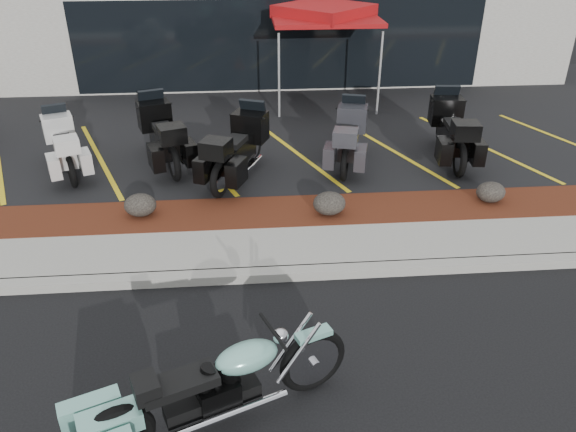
{
  "coord_description": "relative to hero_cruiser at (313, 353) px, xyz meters",
  "views": [
    {
      "loc": [
        -1.15,
        -6.28,
        5.08
      ],
      "look_at": [
        -0.54,
        1.2,
        0.93
      ],
      "focal_mm": 35.0,
      "sensor_mm": 36.0,
      "label": 1
    }
  ],
  "objects": [
    {
      "name": "ground",
      "position": [
        0.46,
        1.42,
        -0.56
      ],
      "size": [
        90.0,
        90.0,
        0.0
      ],
      "primitive_type": "plane",
      "color": "black",
      "rests_on": "ground"
    },
    {
      "name": "curb",
      "position": [
        0.46,
        2.32,
        -0.49
      ],
      "size": [
        24.0,
        0.25,
        0.15
      ],
      "primitive_type": "cube",
      "color": "gray",
      "rests_on": "ground"
    },
    {
      "name": "sidewalk",
      "position": [
        0.46,
        3.02,
        -0.49
      ],
      "size": [
        24.0,
        1.2,
        0.15
      ],
      "primitive_type": "cube",
      "color": "gray",
      "rests_on": "ground"
    },
    {
      "name": "mulch_bed",
      "position": [
        0.46,
        4.22,
        -0.48
      ],
      "size": [
        24.0,
        1.2,
        0.16
      ],
      "primitive_type": "cube",
      "color": "#37130C",
      "rests_on": "ground"
    },
    {
      "name": "upper_lot",
      "position": [
        0.46,
        9.62,
        -0.49
      ],
      "size": [
        26.0,
        9.6,
        0.15
      ],
      "primitive_type": "cube",
      "color": "black",
      "rests_on": "ground"
    },
    {
      "name": "dealership_building",
      "position": [
        0.46,
        15.89,
        1.45
      ],
      "size": [
        18.0,
        8.16,
        4.0
      ],
      "color": "gray",
      "rests_on": "ground"
    },
    {
      "name": "boulder_left",
      "position": [
        -2.62,
        4.27,
        -0.2
      ],
      "size": [
        0.58,
        0.48,
        0.41
      ],
      "primitive_type": "ellipsoid",
      "color": "black",
      "rests_on": "mulch_bed"
    },
    {
      "name": "boulder_mid",
      "position": [
        0.79,
        4.04,
        -0.19
      ],
      "size": [
        0.59,
        0.5,
        0.42
      ],
      "primitive_type": "ellipsoid",
      "color": "black",
      "rests_on": "mulch_bed"
    },
    {
      "name": "boulder_right",
      "position": [
        3.91,
        4.28,
        -0.21
      ],
      "size": [
        0.55,
        0.45,
        0.39
      ],
      "primitive_type": "ellipsoid",
      "color": "black",
      "rests_on": "mulch_bed"
    },
    {
      "name": "hero_cruiser",
      "position": [
        0.0,
        0.0,
        0.0
      ],
      "size": [
        3.25,
        1.94,
        1.12
      ],
      "primitive_type": null,
      "rotation": [
        0.0,
        0.0,
        0.38
      ],
      "color": "#75B7A8",
      "rests_on": "ground"
    },
    {
      "name": "touring_white",
      "position": [
        -4.72,
        7.05,
        0.22
      ],
      "size": [
        1.58,
        2.33,
        1.27
      ],
      "primitive_type": null,
      "rotation": [
        0.0,
        0.0,
        1.95
      ],
      "color": "silver",
      "rests_on": "upper_lot"
    },
    {
      "name": "touring_black_front",
      "position": [
        -2.71,
        7.41,
        0.3
      ],
      "size": [
        1.68,
        2.62,
        1.43
      ],
      "primitive_type": null,
      "rotation": [
        0.0,
        0.0,
        1.9
      ],
      "color": "black",
      "rests_on": "upper_lot"
    },
    {
      "name": "touring_black_mid",
      "position": [
        -0.51,
        6.54,
        0.3
      ],
      "size": [
        1.8,
        2.6,
        1.41
      ],
      "primitive_type": null,
      "rotation": [
        0.0,
        0.0,
        1.17
      ],
      "color": "black",
      "rests_on": "upper_lot"
    },
    {
      "name": "touring_grey",
      "position": [
        1.74,
        7.04,
        0.25
      ],
      "size": [
        1.44,
        2.42,
        1.32
      ],
      "primitive_type": null,
      "rotation": [
        0.0,
        0.0,
        1.3
      ],
      "color": "#303035",
      "rests_on": "upper_lot"
    },
    {
      "name": "touring_black_rear",
      "position": [
        3.9,
        7.22,
        0.3
      ],
      "size": [
        1.21,
        2.54,
        1.43
      ],
      "primitive_type": null,
      "rotation": [
        0.0,
        0.0,
        1.46
      ],
      "color": "black",
      "rests_on": "upper_lot"
    },
    {
      "name": "traffic_cone",
      "position": [
        -0.78,
        9.0,
        -0.19
      ],
      "size": [
        0.34,
        0.34,
        0.44
      ],
      "primitive_type": "cone",
      "rotation": [
        0.0,
        0.0,
        0.01
      ],
      "color": "#DF3F07",
      "rests_on": "upper_lot"
    },
    {
      "name": "popup_canopy",
      "position": [
        1.57,
        10.86,
        1.98
      ],
      "size": [
        3.2,
        3.2,
        2.64
      ],
      "rotation": [
        0.0,
        0.0,
        -0.14
      ],
      "color": "silver",
      "rests_on": "upper_lot"
    }
  ]
}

